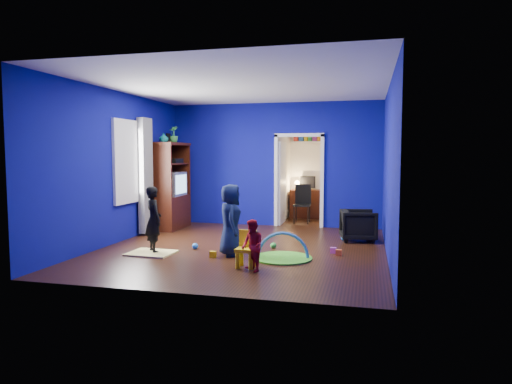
% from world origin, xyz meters
% --- Properties ---
extents(floor, '(5.00, 5.50, 0.01)m').
position_xyz_m(floor, '(0.00, 0.00, 0.00)').
color(floor, black).
rests_on(floor, ground).
extents(ceiling, '(5.00, 5.50, 0.01)m').
position_xyz_m(ceiling, '(0.00, 0.00, 2.90)').
color(ceiling, white).
rests_on(ceiling, wall_back).
extents(wall_back, '(5.00, 0.02, 2.90)m').
position_xyz_m(wall_back, '(0.00, 2.75, 1.45)').
color(wall_back, '#0B0B7F').
rests_on(wall_back, floor).
extents(wall_front, '(5.00, 0.02, 2.90)m').
position_xyz_m(wall_front, '(0.00, -2.75, 1.45)').
color(wall_front, '#0B0B7F').
rests_on(wall_front, floor).
extents(wall_left, '(0.02, 5.50, 2.90)m').
position_xyz_m(wall_left, '(-2.50, 0.00, 1.45)').
color(wall_left, '#0B0B7F').
rests_on(wall_left, floor).
extents(wall_right, '(0.02, 5.50, 2.90)m').
position_xyz_m(wall_right, '(2.50, 0.00, 1.45)').
color(wall_right, '#0B0B7F').
rests_on(wall_right, floor).
extents(alcove, '(1.00, 1.75, 2.50)m').
position_xyz_m(alcove, '(0.60, 3.62, 1.25)').
color(alcove, silver).
rests_on(alcove, floor).
extents(armchair, '(0.78, 0.76, 0.62)m').
position_xyz_m(armchair, '(2.00, 1.24, 0.31)').
color(armchair, black).
rests_on(armchair, floor).
extents(child_black, '(0.49, 0.49, 1.15)m').
position_xyz_m(child_black, '(-1.40, -0.71, 0.58)').
color(child_black, black).
rests_on(child_black, floor).
extents(child_navy, '(0.56, 0.68, 1.20)m').
position_xyz_m(child_navy, '(-0.05, -0.60, 0.60)').
color(child_navy, '#10173D').
rests_on(child_navy, floor).
extents(toddler_red, '(0.46, 0.47, 0.76)m').
position_xyz_m(toddler_red, '(0.56, -1.52, 0.38)').
color(toddler_red, '#B71313').
rests_on(toddler_red, floor).
extents(vase, '(0.21, 0.21, 0.20)m').
position_xyz_m(vase, '(-2.22, 1.49, 2.06)').
color(vase, '#0C6066').
rests_on(vase, tv_armoire).
extents(potted_plant, '(0.25, 0.25, 0.39)m').
position_xyz_m(potted_plant, '(-2.22, 2.01, 2.15)').
color(potted_plant, green).
rests_on(potted_plant, tv_armoire).
extents(tv_armoire, '(0.58, 1.14, 1.96)m').
position_xyz_m(tv_armoire, '(-2.22, 1.79, 0.98)').
color(tv_armoire, '#3E120A').
rests_on(tv_armoire, floor).
extents(crt_tv, '(0.46, 0.70, 0.54)m').
position_xyz_m(crt_tv, '(-2.18, 1.79, 1.02)').
color(crt_tv, silver).
rests_on(crt_tv, tv_armoire).
extents(yellow_blanket, '(0.77, 0.63, 0.03)m').
position_xyz_m(yellow_blanket, '(-1.40, -0.81, 0.01)').
color(yellow_blanket, '#F2E07A').
rests_on(yellow_blanket, floor).
extents(hopper_ball, '(0.37, 0.37, 0.37)m').
position_xyz_m(hopper_ball, '(-0.10, -0.35, 0.19)').
color(hopper_ball, yellow).
rests_on(hopper_ball, floor).
extents(kid_chair, '(0.29, 0.29, 0.50)m').
position_xyz_m(kid_chair, '(0.41, -1.32, 0.25)').
color(kid_chair, yellow).
rests_on(kid_chair, floor).
extents(play_mat, '(0.96, 0.96, 0.03)m').
position_xyz_m(play_mat, '(0.84, -0.63, 0.01)').
color(play_mat, green).
rests_on(play_mat, floor).
extents(toy_arch, '(0.85, 0.17, 0.85)m').
position_xyz_m(toy_arch, '(0.84, -0.63, 0.02)').
color(toy_arch, '#3F8CD8').
rests_on(toy_arch, floor).
extents(window_left, '(0.03, 0.95, 1.55)m').
position_xyz_m(window_left, '(-2.48, 0.35, 1.55)').
color(window_left, white).
rests_on(window_left, wall_left).
extents(curtain, '(0.14, 0.42, 2.40)m').
position_xyz_m(curtain, '(-2.37, 0.90, 1.25)').
color(curtain, slate).
rests_on(curtain, floor).
extents(doorway, '(1.16, 0.10, 2.10)m').
position_xyz_m(doorway, '(0.60, 2.75, 1.05)').
color(doorway, white).
rests_on(doorway, floor).
extents(study_desk, '(0.88, 0.44, 0.75)m').
position_xyz_m(study_desk, '(0.60, 4.26, 0.38)').
color(study_desk, '#3D140A').
rests_on(study_desk, floor).
extents(desk_monitor, '(0.40, 0.05, 0.32)m').
position_xyz_m(desk_monitor, '(0.60, 4.38, 0.95)').
color(desk_monitor, black).
rests_on(desk_monitor, study_desk).
extents(desk_lamp, '(0.14, 0.14, 0.14)m').
position_xyz_m(desk_lamp, '(0.32, 4.32, 0.93)').
color(desk_lamp, '#FFD88C').
rests_on(desk_lamp, study_desk).
extents(folding_chair, '(0.40, 0.40, 0.92)m').
position_xyz_m(folding_chair, '(0.60, 3.30, 0.46)').
color(folding_chair, black).
rests_on(folding_chair, floor).
extents(book_shelf, '(0.88, 0.24, 0.04)m').
position_xyz_m(book_shelf, '(0.60, 4.37, 2.02)').
color(book_shelf, white).
rests_on(book_shelf, study_desk).
extents(toy_0, '(0.10, 0.08, 0.10)m').
position_xyz_m(toy_0, '(1.71, -0.17, 0.05)').
color(toy_0, '#E35625').
rests_on(toy_0, floor).
extents(toy_1, '(0.11, 0.11, 0.11)m').
position_xyz_m(toy_1, '(1.73, 1.21, 0.06)').
color(toy_1, blue).
rests_on(toy_1, floor).
extents(toy_2, '(0.10, 0.08, 0.10)m').
position_xyz_m(toy_2, '(-0.29, -0.80, 0.05)').
color(toy_2, yellow).
rests_on(toy_2, floor).
extents(toy_3, '(0.11, 0.11, 0.11)m').
position_xyz_m(toy_3, '(0.53, 0.15, 0.06)').
color(toy_3, green).
rests_on(toy_3, floor).
extents(toy_4, '(0.10, 0.08, 0.10)m').
position_xyz_m(toy_4, '(1.61, -0.01, 0.05)').
color(toy_4, '#C549AF').
rests_on(toy_4, floor).
extents(toy_5, '(0.11, 0.11, 0.11)m').
position_xyz_m(toy_5, '(-0.82, -0.25, 0.06)').
color(toy_5, blue).
rests_on(toy_5, floor).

